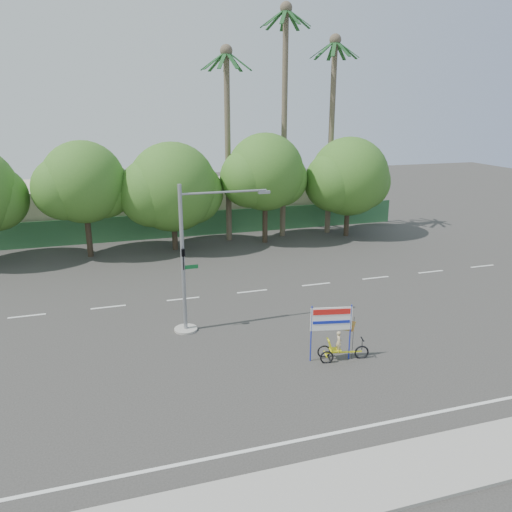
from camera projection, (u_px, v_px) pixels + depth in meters
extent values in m
plane|color=#33302D|center=(261.00, 362.00, 20.88)|extent=(120.00, 120.00, 0.00)
cube|color=gray|center=(341.00, 487.00, 14.00)|extent=(50.00, 2.40, 0.12)
cube|color=#336B3D|center=(181.00, 225.00, 40.26)|extent=(38.00, 0.08, 2.00)
cube|color=beige|center=(52.00, 209.00, 41.30)|extent=(12.00, 8.00, 4.00)
cube|color=beige|center=(259.00, 200.00, 46.37)|extent=(14.00, 8.00, 3.60)
cylinder|color=#473828|center=(88.00, 231.00, 34.85)|extent=(0.40, 0.40, 3.74)
sphere|color=#295F1B|center=(83.00, 182.00, 33.86)|extent=(5.60, 5.60, 5.60)
sphere|color=#295F1B|center=(103.00, 189.00, 34.65)|extent=(4.03, 4.03, 4.03)
sphere|color=#295F1B|center=(64.00, 189.00, 33.38)|extent=(4.26, 4.26, 4.26)
cylinder|color=#473828|center=(174.00, 228.00, 36.58)|extent=(0.40, 0.40, 3.30)
sphere|color=#295F1B|center=(172.00, 187.00, 35.71)|extent=(6.40, 6.40, 6.40)
sphere|color=#295F1B|center=(192.00, 193.00, 36.54)|extent=(4.61, 4.61, 4.61)
sphere|color=#295F1B|center=(153.00, 193.00, 35.17)|extent=(4.86, 4.86, 4.86)
cylinder|color=#473828|center=(265.00, 218.00, 38.45)|extent=(0.40, 0.40, 3.87)
sphere|color=#295F1B|center=(265.00, 172.00, 37.42)|extent=(5.80, 5.80, 5.80)
sphere|color=#295F1B|center=(280.00, 179.00, 38.24)|extent=(4.18, 4.18, 4.18)
sphere|color=#295F1B|center=(250.00, 178.00, 36.93)|extent=(4.41, 4.41, 4.41)
cylinder|color=#473828|center=(347.00, 215.00, 40.46)|extent=(0.40, 0.40, 3.43)
sphere|color=#295F1B|center=(349.00, 177.00, 39.55)|extent=(6.20, 6.20, 6.20)
sphere|color=#295F1B|center=(363.00, 182.00, 40.37)|extent=(4.46, 4.46, 4.46)
sphere|color=#295F1B|center=(334.00, 182.00, 39.03)|extent=(4.71, 4.71, 4.71)
cylinder|color=#70604C|center=(284.00, 129.00, 38.46)|extent=(0.44, 0.44, 17.00)
sphere|color=#70604C|center=(286.00, 8.00, 35.97)|extent=(0.90, 0.90, 0.90)
cube|color=#1C4C21|center=(298.00, 18.00, 36.43)|extent=(1.91, 0.28, 1.36)
cube|color=#1C4C21|center=(292.00, 20.00, 36.92)|extent=(1.65, 1.44, 1.36)
cube|color=#1C4C21|center=(284.00, 20.00, 37.06)|extent=(0.61, 1.93, 1.36)
cube|color=#1C4C21|center=(276.00, 19.00, 36.78)|extent=(1.20, 1.80, 1.36)
cube|color=#1C4C21|center=(273.00, 18.00, 36.21)|extent=(1.89, 0.92, 1.36)
cube|color=#1C4C21|center=(276.00, 16.00, 35.63)|extent=(1.89, 0.92, 1.36)
cube|color=#1C4C21|center=(284.00, 16.00, 35.29)|extent=(1.20, 1.80, 1.36)
cube|color=#1C4C21|center=(293.00, 16.00, 35.36)|extent=(0.61, 1.93, 1.36)
cube|color=#1C4C21|center=(298.00, 17.00, 35.81)|extent=(1.65, 1.44, 1.36)
cylinder|color=#70604C|center=(331.00, 141.00, 39.87)|extent=(0.44, 0.44, 15.00)
sphere|color=#70604C|center=(335.00, 40.00, 37.67)|extent=(0.90, 0.90, 0.90)
cube|color=#1C4C21|center=(346.00, 49.00, 38.13)|extent=(1.91, 0.28, 1.36)
cube|color=#1C4C21|center=(340.00, 50.00, 38.62)|extent=(1.65, 1.44, 1.36)
cube|color=#1C4C21|center=(332.00, 50.00, 38.76)|extent=(0.61, 1.93, 1.36)
cube|color=#1C4C21|center=(325.00, 50.00, 38.48)|extent=(1.20, 1.80, 1.36)
cube|color=#1C4C21|center=(322.00, 49.00, 37.91)|extent=(1.89, 0.92, 1.36)
cube|color=#1C4C21|center=(326.00, 48.00, 37.32)|extent=(1.89, 0.92, 1.36)
cube|color=#1C4C21|center=(334.00, 48.00, 36.99)|extent=(1.20, 1.80, 1.36)
cube|color=#1C4C21|center=(342.00, 48.00, 37.06)|extent=(0.61, 1.93, 1.36)
cube|color=#1C4C21|center=(347.00, 49.00, 37.51)|extent=(1.65, 1.44, 1.36)
cylinder|color=#70604C|center=(228.00, 150.00, 37.65)|extent=(0.44, 0.44, 14.00)
sphere|color=#70604C|center=(226.00, 51.00, 35.60)|extent=(0.90, 0.90, 0.90)
cube|color=#1C4C21|center=(239.00, 61.00, 36.05)|extent=(1.91, 0.28, 1.36)
cube|color=#1C4C21|center=(234.00, 61.00, 36.55)|extent=(1.65, 1.44, 1.36)
cube|color=#1C4C21|center=(226.00, 62.00, 36.69)|extent=(0.61, 1.93, 1.36)
cube|color=#1C4C21|center=(217.00, 61.00, 36.41)|extent=(1.20, 1.80, 1.36)
cube|color=#1C4C21|center=(213.00, 61.00, 35.84)|extent=(1.89, 0.92, 1.36)
cube|color=#1C4C21|center=(215.00, 60.00, 35.25)|extent=(1.89, 0.92, 1.36)
cube|color=#1C4C21|center=(223.00, 59.00, 34.91)|extent=(1.20, 1.80, 1.36)
cube|color=#1C4C21|center=(232.00, 59.00, 34.99)|extent=(0.61, 1.93, 1.36)
cube|color=#1C4C21|center=(238.00, 60.00, 35.44)|extent=(1.65, 1.44, 1.36)
cylinder|color=gray|center=(186.00, 329.00, 23.83)|extent=(1.10, 1.10, 0.10)
cylinder|color=gray|center=(183.00, 260.00, 22.82)|extent=(0.18, 0.18, 7.00)
cylinder|color=gray|center=(224.00, 192.00, 22.48)|extent=(4.00, 0.10, 0.10)
cube|color=gray|center=(264.00, 192.00, 23.04)|extent=(0.55, 0.20, 0.12)
imported|color=black|center=(183.00, 260.00, 22.59)|extent=(0.16, 0.20, 1.00)
cube|color=#14662D|center=(191.00, 267.00, 23.02)|extent=(0.70, 0.04, 0.18)
torus|color=black|center=(362.00, 352.00, 21.13)|extent=(0.63, 0.19, 0.62)
torus|color=black|center=(324.00, 352.00, 21.23)|extent=(0.58, 0.18, 0.58)
torus|color=black|center=(327.00, 357.00, 20.74)|extent=(0.58, 0.18, 0.58)
cube|color=yellow|center=(344.00, 352.00, 21.04)|extent=(1.54, 0.36, 0.06)
cube|color=yellow|center=(325.00, 354.00, 20.98)|extent=(0.16, 0.55, 0.05)
cube|color=yellow|center=(335.00, 350.00, 20.97)|extent=(0.53, 0.47, 0.06)
cube|color=yellow|center=(330.00, 344.00, 20.87)|extent=(0.28, 0.42, 0.50)
cylinder|color=black|center=(362.00, 345.00, 21.02)|extent=(0.03, 0.03, 0.51)
cube|color=black|center=(362.00, 339.00, 20.95)|extent=(0.12, 0.41, 0.04)
imported|color=#CCB284|center=(339.00, 342.00, 20.88)|extent=(0.30, 0.40, 0.99)
cylinder|color=#1828B8|center=(311.00, 334.00, 20.64)|extent=(0.06, 0.06, 2.48)
cylinder|color=#1828B8|center=(350.00, 332.00, 20.79)|extent=(0.06, 0.06, 2.48)
cube|color=white|center=(331.00, 319.00, 20.53)|extent=(1.72, 0.39, 1.01)
cube|color=red|center=(332.00, 312.00, 20.40)|extent=(1.54, 0.32, 0.24)
cube|color=#1828B8|center=(331.00, 322.00, 20.54)|extent=(1.54, 0.32, 0.13)
cylinder|color=black|center=(353.00, 338.00, 20.89)|extent=(0.02, 0.02, 1.93)
cube|color=red|center=(346.00, 325.00, 20.68)|extent=(0.80, 0.18, 0.60)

